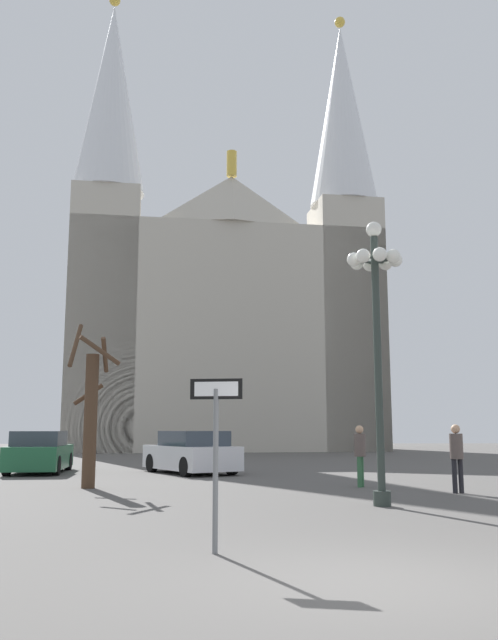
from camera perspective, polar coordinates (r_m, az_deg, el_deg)
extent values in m
plane|color=#514F4C|center=(7.40, 11.81, -21.24)|extent=(120.00, 120.00, 0.00)
cube|color=#BCB5A5|center=(49.17, -2.29, -2.10)|extent=(22.43, 14.04, 15.23)
pyramid|color=#BCB5A5|center=(46.56, -1.50, 10.16)|extent=(7.62, 2.80, 3.50)
cylinder|color=gold|center=(47.50, -1.48, 13.18)|extent=(0.70, 0.70, 1.80)
cube|color=#BCB5A5|center=(45.45, -12.31, 0.10)|extent=(4.92, 4.92, 17.45)
cone|color=silver|center=(50.41, -11.67, 18.13)|extent=(4.91, 4.91, 14.16)
sphere|color=gold|center=(54.23, -11.39, 25.18)|extent=(0.80, 0.80, 0.80)
cube|color=#BCB5A5|center=(47.50, 8.36, -0.40)|extent=(4.92, 4.92, 17.45)
cone|color=silver|center=(52.28, 7.94, 16.99)|extent=(4.91, 4.91, 14.16)
sphere|color=gold|center=(55.97, 7.76, 23.88)|extent=(0.80, 0.80, 0.80)
cylinder|color=slate|center=(8.79, -2.87, -12.66)|extent=(0.07, 0.07, 2.07)
cube|color=black|center=(8.79, -2.82, -5.90)|extent=(0.68, 0.18, 0.27)
cube|color=white|center=(8.77, -2.82, -5.90)|extent=(0.57, 0.14, 0.19)
cylinder|color=#2D3833|center=(14.23, 10.96, -3.98)|extent=(0.16, 0.16, 5.64)
cylinder|color=#2D3833|center=(14.25, 11.29, -14.72)|extent=(0.36, 0.36, 0.30)
sphere|color=white|center=(14.79, 10.60, 7.61)|extent=(0.33, 0.33, 0.33)
sphere|color=white|center=(14.73, 12.40, 5.03)|extent=(0.30, 0.30, 0.30)
cylinder|color=#2D3833|center=(14.67, 11.54, 5.05)|extent=(0.05, 0.45, 0.05)
sphere|color=white|center=(14.99, 11.59, 4.75)|extent=(0.30, 0.30, 0.30)
cylinder|color=#2D3833|center=(14.80, 11.14, 4.91)|extent=(0.35, 0.35, 0.05)
sphere|color=white|center=(15.04, 10.29, 4.66)|extent=(0.30, 0.30, 0.30)
cylinder|color=#2D3833|center=(14.83, 10.48, 4.87)|extent=(0.45, 0.05, 0.05)
sphere|color=white|center=(14.85, 9.20, 4.81)|extent=(0.30, 0.30, 0.30)
cylinder|color=#2D3833|center=(14.73, 9.93, 4.95)|extent=(0.35, 0.35, 0.05)
sphere|color=white|center=(14.52, 8.94, 5.13)|extent=(0.30, 0.30, 0.30)
cylinder|color=#2D3833|center=(14.57, 9.81, 5.10)|extent=(0.05, 0.45, 0.05)
sphere|color=white|center=(14.24, 9.72, 5.43)|extent=(0.30, 0.30, 0.30)
cylinder|color=#2D3833|center=(14.43, 10.21, 5.25)|extent=(0.35, 0.35, 0.05)
sphere|color=white|center=(14.19, 11.10, 5.52)|extent=(0.30, 0.30, 0.30)
cylinder|color=#2D3833|center=(14.40, 10.89, 5.30)|extent=(0.45, 0.05, 0.05)
sphere|color=white|center=(14.39, 12.22, 5.35)|extent=(0.30, 0.30, 0.30)
cylinder|color=#2D3833|center=(14.50, 11.44, 5.21)|extent=(0.35, 0.35, 0.05)
cylinder|color=#473323|center=(18.44, -13.38, -8.32)|extent=(0.35, 0.35, 3.53)
cylinder|color=#473323|center=(18.82, -13.55, -6.20)|extent=(0.79, 0.43, 0.62)
cylinder|color=#473323|center=(18.04, -12.61, -2.55)|extent=(1.06, 0.68, 0.76)
cylinder|color=#473323|center=(18.69, -14.59, -2.08)|extent=(0.18, 1.07, 1.29)
cylinder|color=#473323|center=(18.48, -12.21, -2.92)|extent=(0.13, 0.74, 0.92)
cube|color=#1E5B38|center=(25.08, -17.43, -11.10)|extent=(2.08, 4.29, 0.79)
cube|color=#333D47|center=(24.85, -17.44, -9.61)|extent=(1.76, 2.45, 0.51)
cylinder|color=black|center=(26.63, -18.63, -11.39)|extent=(0.27, 0.66, 0.64)
cylinder|color=black|center=(26.37, -15.18, -11.57)|extent=(0.27, 0.66, 0.64)
cylinder|color=black|center=(23.85, -19.98, -11.64)|extent=(0.27, 0.66, 0.64)
cylinder|color=black|center=(23.56, -16.13, -11.86)|extent=(0.27, 0.66, 0.64)
cube|color=silver|center=(23.76, -4.99, -11.60)|extent=(3.61, 4.46, 0.80)
cube|color=#333D47|center=(23.56, -4.75, -10.04)|extent=(2.59, 2.81, 0.51)
cylinder|color=black|center=(24.65, -8.28, -11.98)|extent=(0.50, 0.67, 0.64)
cylinder|color=black|center=(25.38, -4.66, -11.96)|extent=(0.50, 0.67, 0.64)
cylinder|color=black|center=(22.16, -5.39, -12.36)|extent=(0.50, 0.67, 0.64)
cylinder|color=black|center=(22.97, -1.48, -12.29)|extent=(0.50, 0.67, 0.64)
cylinder|color=black|center=(17.42, 17.64, -12.58)|extent=(0.12, 0.12, 0.81)
cylinder|color=black|center=(17.35, 17.15, -12.62)|extent=(0.12, 0.12, 0.81)
cylinder|color=#594C47|center=(17.35, 17.28, -10.25)|extent=(0.32, 0.32, 0.61)
sphere|color=tan|center=(17.35, 17.21, -8.88)|extent=(0.22, 0.22, 0.22)
cylinder|color=#33663F|center=(18.46, 9.41, -12.68)|extent=(0.12, 0.12, 0.81)
cylinder|color=#33663F|center=(18.61, 9.59, -12.64)|extent=(0.12, 0.12, 0.81)
cylinder|color=#594C47|center=(18.51, 9.44, -10.48)|extent=(0.32, 0.32, 0.60)
sphere|color=tan|center=(18.50, 9.41, -9.21)|extent=(0.22, 0.22, 0.22)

